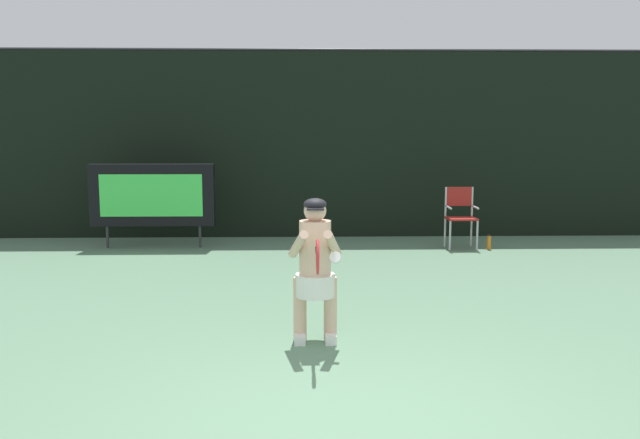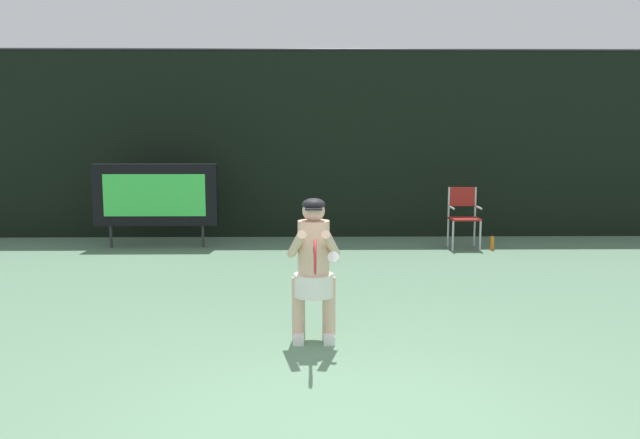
{
  "view_description": "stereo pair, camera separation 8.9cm",
  "coord_description": "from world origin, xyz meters",
  "px_view_note": "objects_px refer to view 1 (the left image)",
  "views": [
    {
      "loc": [
        -0.32,
        -4.21,
        2.04
      ],
      "look_at": [
        -0.12,
        3.19,
        1.05
      ],
      "focal_mm": 36.28,
      "sensor_mm": 36.0,
      "label": 1
    },
    {
      "loc": [
        -0.24,
        -4.21,
        2.04
      ],
      "look_at": [
        -0.12,
        3.19,
        1.05
      ],
      "focal_mm": 36.28,
      "sensor_mm": 36.0,
      "label": 2
    }
  ],
  "objects_px": {
    "tennis_racket": "(318,256)",
    "umpire_chair": "(460,213)",
    "water_bottle": "(489,243)",
    "tennis_player": "(315,265)",
    "scoreboard": "(152,195)"
  },
  "relations": [
    {
      "from": "tennis_racket",
      "to": "umpire_chair",
      "type": "bearing_deg",
      "value": 74.35
    },
    {
      "from": "water_bottle",
      "to": "tennis_racket",
      "type": "relative_size",
      "value": 0.44
    },
    {
      "from": "umpire_chair",
      "to": "tennis_player",
      "type": "bearing_deg",
      "value": -117.52
    },
    {
      "from": "tennis_player",
      "to": "umpire_chair",
      "type": "bearing_deg",
      "value": 62.48
    },
    {
      "from": "umpire_chair",
      "to": "tennis_player",
      "type": "distance_m",
      "value": 5.84
    },
    {
      "from": "scoreboard",
      "to": "tennis_racket",
      "type": "distance_m",
      "value": 6.59
    },
    {
      "from": "scoreboard",
      "to": "water_bottle",
      "type": "height_order",
      "value": "scoreboard"
    },
    {
      "from": "water_bottle",
      "to": "tennis_player",
      "type": "xyz_separation_m",
      "value": [
        -3.17,
        -4.97,
        0.64
      ]
    },
    {
      "from": "scoreboard",
      "to": "umpire_chair",
      "type": "xyz_separation_m",
      "value": [
        5.49,
        -0.15,
        -0.33
      ]
    },
    {
      "from": "scoreboard",
      "to": "umpire_chair",
      "type": "height_order",
      "value": "scoreboard"
    },
    {
      "from": "water_bottle",
      "to": "tennis_player",
      "type": "bearing_deg",
      "value": -122.51
    },
    {
      "from": "umpire_chair",
      "to": "tennis_player",
      "type": "relative_size",
      "value": 0.76
    },
    {
      "from": "umpire_chair",
      "to": "water_bottle",
      "type": "distance_m",
      "value": 0.71
    },
    {
      "from": "umpire_chair",
      "to": "scoreboard",
      "type": "bearing_deg",
      "value": 178.41
    },
    {
      "from": "tennis_player",
      "to": "tennis_racket",
      "type": "xyz_separation_m",
      "value": [
        0.01,
        -0.63,
        0.21
      ]
    }
  ]
}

